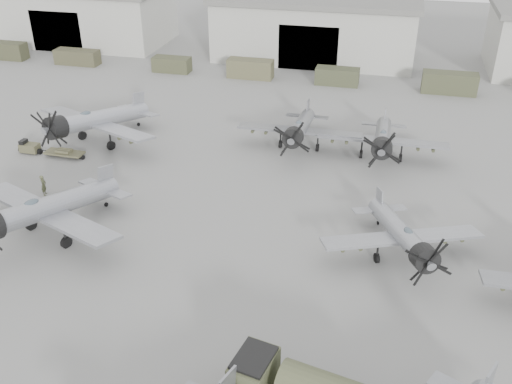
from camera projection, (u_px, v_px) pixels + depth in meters
The scene contains 16 objects.
ground at pixel (145, 360), 31.90m from camera, with size 220.00×220.00×0.00m, color slate.
hangar_left at pixel (78, 13), 90.12m from camera, with size 29.00×14.80×8.70m.
hangar_center at pixel (316, 26), 82.17m from camera, with size 29.00×14.80×8.70m.
support_truck_0 at pixel (4, 50), 82.75m from camera, with size 6.67×2.20×2.42m, color #373824.
support_truck_1 at pixel (77, 57), 80.39m from camera, with size 6.27×2.20×2.05m, color #3C3B27.
support_truck_2 at pixel (172, 64), 77.43m from camera, with size 5.10×2.20×1.98m, color #3B3D28.
support_truck_3 at pixel (250, 69), 75.01m from camera, with size 5.99×2.20×2.43m, color #4C4A31.
support_truck_4 at pixel (337, 76), 72.69m from camera, with size 5.50×2.20×2.14m, color #383C27.
support_truck_5 at pixel (449, 83), 69.71m from camera, with size 6.56×2.20×2.59m, color #393D28.
aircraft_mid_1 at pixel (41, 210), 41.21m from camera, with size 13.46×12.15×5.44m.
aircraft_mid_2 at pixel (404, 236), 39.01m from camera, with size 11.11×10.05×4.51m.
aircraft_far_0 at pixel (92, 121), 55.78m from camera, with size 13.91×12.56×5.63m.
aircraft_far_1 at pixel (383, 138), 52.95m from camera, with size 12.11×10.90×4.87m.
aircraft_extra_155 at pixel (299, 129), 54.95m from camera, with size 12.11×10.90×4.87m.
tug_trailer at pixel (43, 150), 54.85m from camera, with size 6.52×1.43×1.31m.
ground_crew at pixel (44, 185), 47.80m from camera, with size 0.65×0.43×1.80m, color #474B31.
Camera 1 is at (11.58, -21.02, 23.83)m, focal length 40.00 mm.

